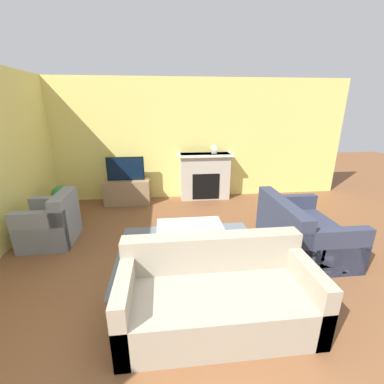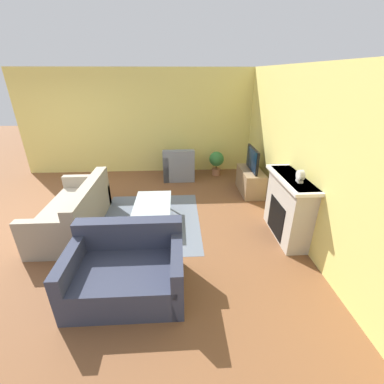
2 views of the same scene
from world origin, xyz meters
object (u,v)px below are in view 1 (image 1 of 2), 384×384
tv (125,169)px  couch_sectional (217,296)px  coffee_table (190,229)px  armchair_by_window (52,225)px  mantel_clock (214,149)px  potted_plant (62,198)px  couch_loveseat (301,233)px

tv → couch_sectional: 3.80m
tv → coffee_table: tv is taller
armchair_by_window → coffee_table: armchair_by_window is taller
tv → mantel_clock: mantel_clock is taller
tv → potted_plant: (-1.16, -0.63, -0.40)m
couch_sectional → potted_plant: 3.82m
armchair_by_window → mantel_clock: bearing=120.4°
couch_sectional → armchair_by_window: 2.97m
armchair_by_window → potted_plant: (-0.18, 1.02, 0.10)m
tv → couch_loveseat: 3.74m
potted_plant → tv: bearing=28.5°
couch_loveseat → coffee_table: couch_loveseat is taller
potted_plant → mantel_clock: 3.33m
couch_sectional → potted_plant: (-2.49, 2.89, 0.11)m
couch_loveseat → potted_plant: couch_loveseat is taller
tv → potted_plant: 1.38m
armchair_by_window → mantel_clock: (2.97, 1.79, 0.87)m
tv → couch_loveseat: bearing=-39.1°
tv → coffee_table: (1.20, -2.15, -0.44)m
couch_loveseat → mantel_clock: bearing=19.7°
coffee_table → mantel_clock: 2.55m
couch_sectional → armchair_by_window: (-2.31, 1.87, 0.01)m
couch_sectional → mantel_clock: (0.66, 3.66, 0.88)m
couch_sectional → armchair_by_window: same height
potted_plant → mantel_clock: mantel_clock is taller
mantel_clock → potted_plant: bearing=-166.3°
couch_sectional → potted_plant: couch_sectional is taller
couch_loveseat → coffee_table: 1.68m
couch_sectional → coffee_table: bearing=95.3°
couch_loveseat → armchair_by_window: same height
tv → couch_loveseat: size_ratio=0.57×
couch_sectional → potted_plant: bearing=130.7°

